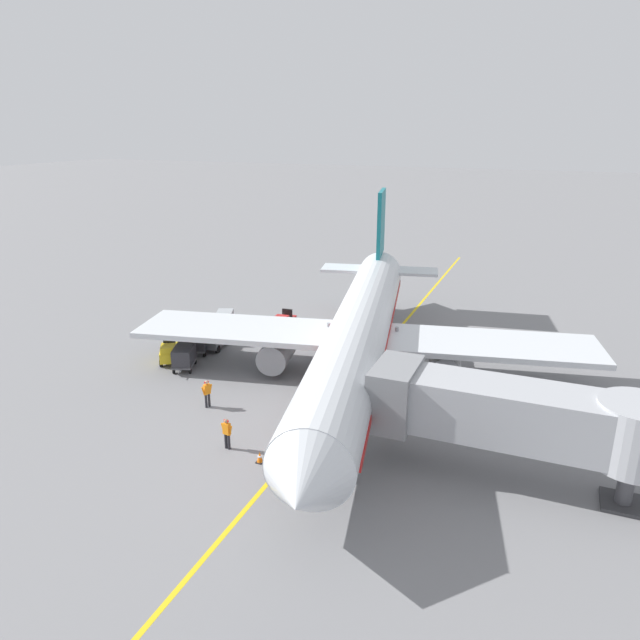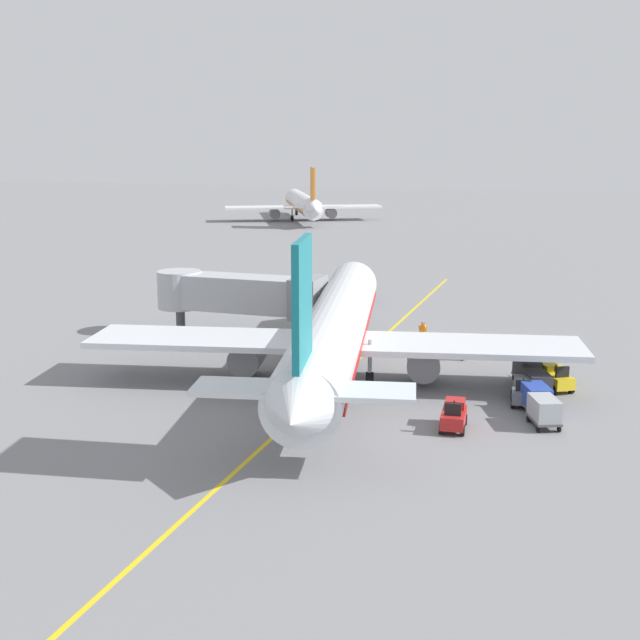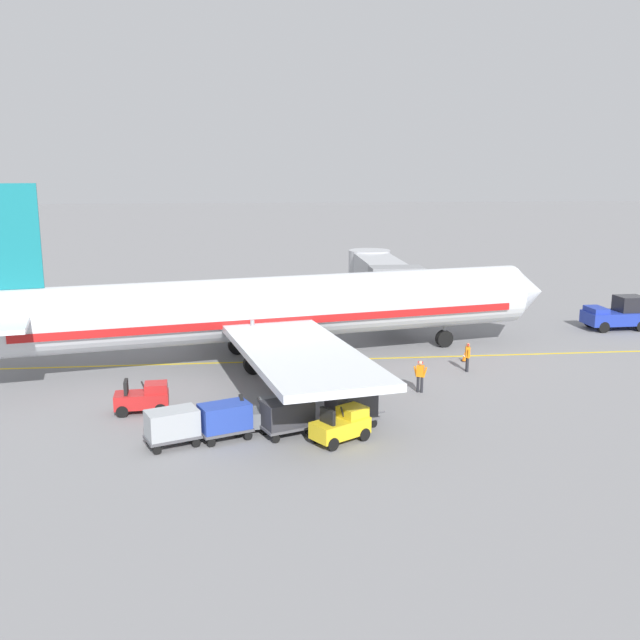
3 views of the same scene
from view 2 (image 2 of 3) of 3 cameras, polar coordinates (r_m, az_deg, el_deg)
The scene contains 16 objects.
ground_plane at distance 52.46m, azimuth 1.14°, elevation -4.08°, with size 400.00×400.00×0.00m, color slate.
gate_lead_in_line at distance 52.46m, azimuth 1.14°, elevation -4.08°, with size 0.24×80.00×0.01m, color gold.
parked_airliner at distance 51.41m, azimuth 0.99°, elevation -0.75°, with size 30.43×37.10×10.63m.
jet_bridge at distance 62.62m, azimuth -5.57°, elevation 1.81°, with size 13.09×3.50×4.98m.
pushback_tractor at distance 77.12m, azimuth 2.18°, elevation 2.07°, with size 2.37×4.48×2.40m.
baggage_tug_lead at distance 48.95m, azimuth 13.69°, elevation -4.78°, with size 1.50×2.61×1.62m.
baggage_tug_trailing at distance 52.19m, azimuth 15.77°, elevation -3.83°, with size 2.36×2.75×1.62m.
baggage_tug_spare at distance 44.13m, azimuth 9.13°, elevation -6.47°, with size 1.45×2.58×1.62m.
baggage_cart_front at distance 52.84m, azimuth 13.97°, elevation -3.26°, with size 2.03×2.95×1.58m.
baggage_cart_second_in_train at distance 50.00m, azimuth 14.59°, elevation -4.19°, with size 2.03×2.95×1.58m.
baggage_cart_third_in_train at distance 47.42m, azimuth 14.55°, elevation -5.09°, with size 2.03×2.95×1.58m.
baggage_cart_tail_end at distance 45.33m, azimuth 15.08°, elevation -5.93°, with size 2.03×2.95×1.58m.
ground_crew_wing_walker at distance 57.43m, azimuth 9.76°, elevation -1.83°, with size 0.40×0.69×1.69m.
ground_crew_loader at distance 61.47m, azimuth 7.05°, elevation -0.80°, with size 0.73×0.30×1.69m.
safety_cone_nose_left at distance 62.56m, azimuth 5.20°, elevation -1.15°, with size 0.36×0.36×0.59m.
distant_taxiing_airliner at distance 154.41m, azimuth -1.17°, elevation 7.95°, with size 27.75×33.13×10.10m.
Camera 2 is at (14.80, -48.10, 14.82)m, focal length 46.80 mm.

